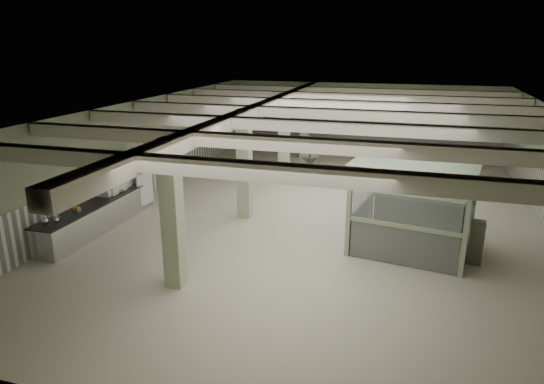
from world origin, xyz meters
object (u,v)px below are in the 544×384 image
(walkin_cooler, at_px, (121,186))
(filing_cabinet, at_px, (476,242))
(guard_booth, at_px, (415,190))
(prep_counter, at_px, (98,215))

(walkin_cooler, xyz_separation_m, filing_cabinet, (11.16, -0.70, -0.41))
(guard_booth, relative_size, filing_cabinet, 3.21)
(guard_booth, bearing_deg, prep_counter, -163.47)
(prep_counter, distance_m, filing_cabinet, 11.10)
(walkin_cooler, distance_m, filing_cabinet, 11.19)
(prep_counter, bearing_deg, walkin_cooler, 93.31)
(filing_cabinet, bearing_deg, guard_booth, 174.17)
(prep_counter, distance_m, guard_booth, 9.57)
(walkin_cooler, height_order, filing_cabinet, walkin_cooler)
(filing_cabinet, bearing_deg, prep_counter, -168.19)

